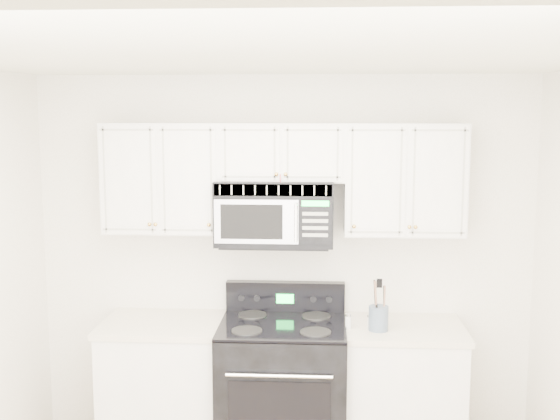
{
  "coord_description": "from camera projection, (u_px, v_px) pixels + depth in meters",
  "views": [
    {
      "loc": [
        0.28,
        -3.15,
        2.36
      ],
      "look_at": [
        0.0,
        1.3,
        1.72
      ],
      "focal_mm": 45.0,
      "sensor_mm": 36.0,
      "label": 1
    }
  ],
  "objects": [
    {
      "name": "room",
      "position": [
        263.0,
        337.0,
        3.28
      ],
      "size": [
        3.51,
        3.51,
        2.61
      ],
      "color": "brown",
      "rests_on": "ground"
    },
    {
      "name": "base_cabinet_left",
      "position": [
        167.0,
        390.0,
        4.88
      ],
      "size": [
        0.86,
        0.65,
        0.92
      ],
      "color": "silver",
      "rests_on": "ground"
    },
    {
      "name": "microwave",
      "position": [
        275.0,
        212.0,
        4.76
      ],
      "size": [
        0.79,
        0.45,
        0.44
      ],
      "color": "black",
      "rests_on": "ground"
    },
    {
      "name": "upper_cabinets",
      "position": [
        283.0,
        173.0,
        4.76
      ],
      "size": [
        2.44,
        0.37,
        0.75
      ],
      "color": "silver",
      "rests_on": "ground"
    },
    {
      "name": "shaker_pepper",
      "position": [
        370.0,
        322.0,
        4.62
      ],
      "size": [
        0.04,
        0.04,
        0.1
      ],
      "color": "silver",
      "rests_on": "base_cabinet_right"
    },
    {
      "name": "shaker_salt",
      "position": [
        348.0,
        321.0,
        4.64
      ],
      "size": [
        0.04,
        0.04,
        0.1
      ],
      "color": "silver",
      "rests_on": "base_cabinet_right"
    },
    {
      "name": "base_cabinet_right",
      "position": [
        398.0,
        396.0,
        4.78
      ],
      "size": [
        0.86,
        0.65,
        0.92
      ],
      "color": "silver",
      "rests_on": "ground"
    },
    {
      "name": "utensil_crock",
      "position": [
        378.0,
        317.0,
        4.6
      ],
      "size": [
        0.13,
        0.13,
        0.34
      ],
      "color": "#4C5D76",
      "rests_on": "base_cabinet_right"
    },
    {
      "name": "range",
      "position": [
        283.0,
        387.0,
        4.77
      ],
      "size": [
        0.85,
        0.77,
        1.14
      ],
      "color": "black",
      "rests_on": "ground"
    }
  ]
}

